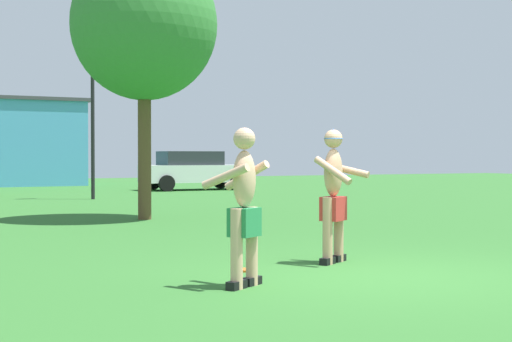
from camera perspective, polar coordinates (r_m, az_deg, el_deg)
name	(u,v)px	position (r m, az deg, el deg)	size (l,w,h in m)	color
ground_plane	(386,276)	(9.18, 9.54, -7.64)	(80.00, 80.00, 0.00)	#2D6628
player_near	(244,204)	(8.23, -0.91, -2.42)	(0.72, 0.76, 1.70)	black
player_in_red	(334,189)	(10.12, 5.74, -1.33)	(0.73, 0.78, 1.75)	black
frisbee	(246,270)	(9.46, -0.75, -7.30)	(0.25, 0.25, 0.03)	orange
car_white_near_post	(193,170)	(31.80, -4.62, 0.09)	(4.37, 2.17, 1.58)	white
lamp_post	(93,85)	(25.53, -11.93, 6.23)	(0.60, 0.24, 6.05)	black
tree_right_field	(144,25)	(17.40, -8.22, 10.56)	(3.20, 3.20, 5.93)	brown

